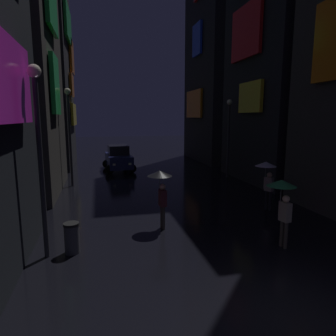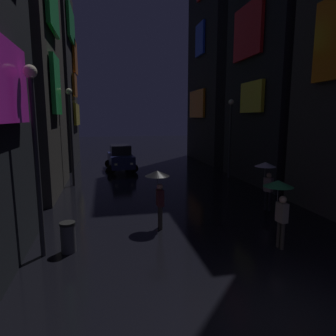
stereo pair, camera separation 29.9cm
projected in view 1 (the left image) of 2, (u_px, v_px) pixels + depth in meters
ground_plane at (286, 325)px, 5.84m from camera, size 120.00×120.00×0.00m
building_left_mid at (12, 58)px, 15.00m from camera, size 4.25×7.04×13.90m
building_left_far at (44, 78)px, 23.92m from camera, size 4.25×7.65×14.17m
building_right_mid at (279, 42)px, 18.13m from camera, size 4.25×7.06×17.00m
building_right_far at (219, 15)px, 26.49m from camera, size 4.25×8.02×25.85m
pedestrian_foreground_right_black at (161, 183)px, 10.75m from camera, size 0.90×0.90×2.12m
pedestrian_near_crossing_green at (283, 195)px, 9.18m from camera, size 0.90×0.90×2.12m
pedestrian_foreground_left_clear at (267, 172)px, 12.92m from camera, size 0.90×0.90×2.12m
car_distant at (118, 158)px, 22.83m from camera, size 2.40×4.22×1.92m
streetlamp_right_far at (229, 129)px, 19.73m from camera, size 0.36×0.36×5.16m
streetlamp_left_far at (69, 126)px, 17.11m from camera, size 0.36×0.36×5.63m
streetlamp_left_near at (39, 141)px, 8.15m from camera, size 0.36×0.36×5.38m
trash_bin at (72, 238)px, 8.89m from camera, size 0.46×0.46×0.93m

